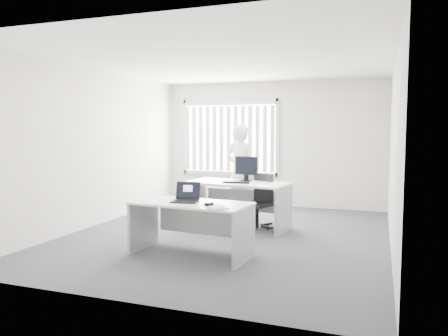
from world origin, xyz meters
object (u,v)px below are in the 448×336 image
(desk_near, at_px, (191,217))
(person, at_px, (241,172))
(desk_far, at_px, (237,195))
(laptop, at_px, (185,193))
(monitor, at_px, (246,169))
(office_chair, at_px, (259,211))

(desk_near, xyz_separation_m, person, (-0.10, 2.59, 0.39))
(desk_near, relative_size, desk_far, 0.90)
(laptop, relative_size, monitor, 0.78)
(desk_far, distance_m, office_chair, 0.48)
(person, height_order, monitor, person)
(person, xyz_separation_m, monitor, (0.27, -0.54, 0.11))
(desk_near, distance_m, desk_far, 1.84)
(office_chair, bearing_deg, desk_near, -80.79)
(office_chair, height_order, person, person)
(office_chair, bearing_deg, monitor, -170.47)
(office_chair, distance_m, laptop, 2.17)
(desk_far, bearing_deg, desk_near, -84.41)
(desk_near, distance_m, person, 2.62)
(person, height_order, laptop, person)
(laptop, height_order, monitor, monitor)
(person, bearing_deg, monitor, 130.73)
(office_chair, xyz_separation_m, laptop, (-0.49, -2.04, 0.58))
(desk_far, relative_size, person, 1.02)
(laptop, bearing_deg, desk_far, 78.79)
(office_chair, height_order, laptop, laptop)
(desk_near, height_order, office_chair, office_chair)
(monitor, bearing_deg, laptop, -86.42)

